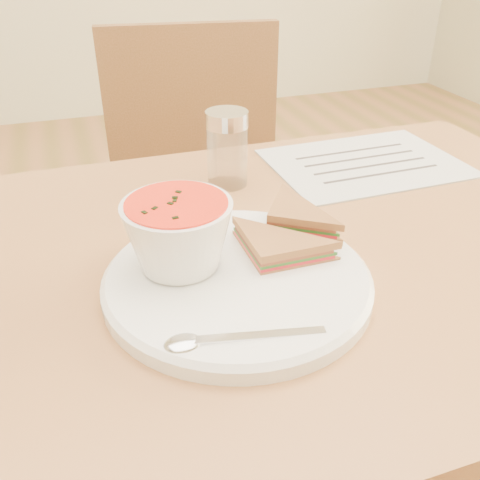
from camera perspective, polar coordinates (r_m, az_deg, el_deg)
name	(u,v)px	position (r m, az deg, el deg)	size (l,w,h in m)	color
dining_table	(280,433)	(0.95, 4.33, -19.88)	(1.00, 0.70, 0.75)	brown
chair_far	(206,244)	(1.26, -3.66, -0.42)	(0.41, 0.41, 0.92)	brown
plate	(237,281)	(0.61, -0.29, -4.44)	(0.31, 0.31, 0.02)	white
soup_bowl	(179,238)	(0.60, -6.57, 0.23)	(0.12, 0.12, 0.08)	white
sandwich_half_a	(261,269)	(0.59, 2.24, -3.10)	(0.10, 0.10, 0.03)	#A26D39
sandwich_half_b	(266,226)	(0.65, 2.84, 1.53)	(0.09, 0.09, 0.03)	#A26D39
spoon	(240,338)	(0.52, -0.04, -10.43)	(0.18, 0.04, 0.01)	silver
paper_menu	(365,163)	(0.96, 13.21, 8.01)	(0.32, 0.23, 0.00)	silver
condiment_shaker	(227,149)	(0.84, -1.37, 9.70)	(0.07, 0.07, 0.12)	silver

